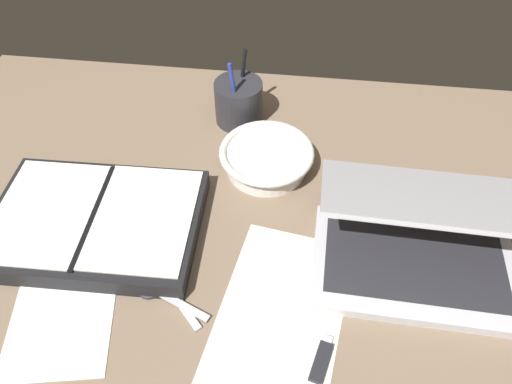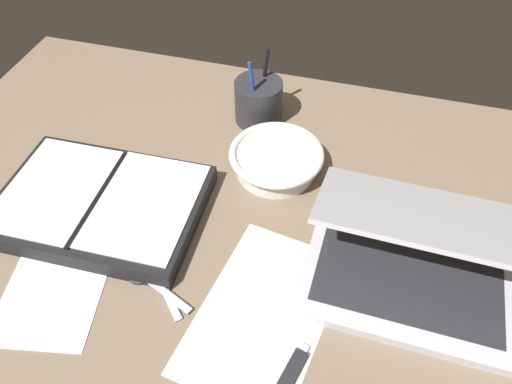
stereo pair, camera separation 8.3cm
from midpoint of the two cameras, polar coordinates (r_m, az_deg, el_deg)
desk_top at (r=85.25cm, az=2.50°, el=-6.64°), size 140.00×100.00×2.00cm
laptop at (r=81.87cm, az=20.33°, el=-7.70°), size 32.92×26.59×15.23cm
bowl at (r=94.39cm, az=4.84°, el=3.59°), size 17.93×17.93×4.97cm
pen_cup at (r=104.79cm, az=2.58°, el=10.23°), size 9.88×9.88×15.53cm
planner at (r=90.85cm, az=-14.76°, el=-1.28°), size 35.81×25.89×3.97cm
scissors at (r=81.47cm, az=-8.98°, el=-9.62°), size 12.33×10.39×0.80cm
paper_sheet_front at (r=77.67cm, az=4.03°, el=-13.76°), size 22.54×31.84×0.16cm
paper_sheet_beside_planner at (r=85.04cm, az=-19.07°, el=-9.53°), size 19.59×26.62×0.16cm
usb_drive at (r=73.85cm, az=7.71°, el=-19.57°), size 3.43×7.37×1.00cm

